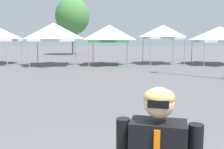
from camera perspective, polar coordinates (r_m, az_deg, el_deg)
The scene contains 5 objects.
canopy_tent_right_of_center at distance 20.49m, azimuth -13.20°, elevation 9.41°, with size 3.62×3.62×3.37m.
canopy_tent_left_of_center at distance 20.23m, azimuth -0.65°, elevation 9.32°, with size 3.25×3.25×3.23m.
canopy_tent_behind_left at distance 21.55m, azimuth 11.57°, elevation 9.46°, with size 3.09×3.09×3.27m.
canopy_tent_center at distance 22.43m, azimuth 23.29°, elevation 8.40°, with size 3.78×3.78×3.12m.
tree_behind_tents_center at distance 33.65m, azimuth -9.03°, elevation 13.00°, with size 4.40×4.40×7.43m.
Camera 1 is at (0.11, -2.04, 2.14)m, focal length 40.09 mm.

